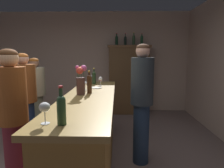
{
  "coord_description": "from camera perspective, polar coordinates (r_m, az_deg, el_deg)",
  "views": [
    {
      "loc": [
        0.73,
        -2.29,
        1.55
      ],
      "look_at": [
        0.65,
        0.72,
        1.11
      ],
      "focal_mm": 31.27,
      "sensor_mm": 36.0,
      "label": 1
    }
  ],
  "objects": [
    {
      "name": "wine_bottle_malbec",
      "position": [
        1.49,
        -14.58,
        -6.83
      ],
      "size": [
        0.07,
        0.07,
        0.29
      ],
      "color": "#2C5032",
      "rests_on": "bar_counter"
    },
    {
      "name": "patron_in_navy",
      "position": [
        2.37,
        -26.98,
        -8.42
      ],
      "size": [
        0.31,
        0.31,
        1.62
      ],
      "rotation": [
        0.0,
        0.0,
        0.59
      ],
      "color": "maroon",
      "rests_on": "ground"
    },
    {
      "name": "wine_glass_spare",
      "position": [
        1.55,
        -19.12,
        -6.59
      ],
      "size": [
        0.08,
        0.08,
        0.17
      ],
      "color": "white",
      "rests_on": "bar_counter"
    },
    {
      "name": "display_cabinet",
      "position": [
        5.22,
        4.87,
        1.62
      ],
      "size": [
        1.11,
        0.46,
        1.81
      ],
      "color": "brown",
      "rests_on": "ground"
    },
    {
      "name": "wine_glass_front",
      "position": [
        3.65,
        -6.08,
        2.0
      ],
      "size": [
        0.07,
        0.07,
        0.15
      ],
      "color": "white",
      "rests_on": "bar_counter"
    },
    {
      "name": "wine_glass_mid",
      "position": [
        3.27,
        -3.4,
        1.33
      ],
      "size": [
        0.06,
        0.06,
        0.16
      ],
      "color": "white",
      "rests_on": "bar_counter"
    },
    {
      "name": "wine_bottle_rose",
      "position": [
        2.65,
        -6.63,
        0.32
      ],
      "size": [
        0.07,
        0.07,
        0.31
      ],
      "color": "#472C19",
      "rests_on": "bar_counter"
    },
    {
      "name": "flower_arrangement",
      "position": [
        2.55,
        -9.12,
        1.35
      ],
      "size": [
        0.14,
        0.17,
        0.39
      ],
      "color": "#482D2B",
      "rests_on": "bar_counter"
    },
    {
      "name": "bartender",
      "position": [
        2.77,
        8.71,
        -4.22
      ],
      "size": [
        0.32,
        0.32,
        1.7
      ],
      "rotation": [
        0.0,
        0.0,
        2.98
      ],
      "color": "#1D2F4B",
      "rests_on": "ground"
    },
    {
      "name": "cheese_plate",
      "position": [
        3.08,
        -4.69,
        -1.09
      ],
      "size": [
        0.18,
        0.18,
        0.01
      ],
      "primitive_type": "cylinder",
      "color": "white",
      "rests_on": "bar_counter"
    },
    {
      "name": "patron_tall",
      "position": [
        3.46,
        -24.05,
        -3.8
      ],
      "size": [
        0.37,
        0.37,
        1.59
      ],
      "rotation": [
        0.0,
        0.0,
        -0.49
      ],
      "color": "navy",
      "rests_on": "ground"
    },
    {
      "name": "display_bottle_center",
      "position": [
        5.21,
        6.37,
        12.77
      ],
      "size": [
        0.07,
        0.07,
        0.33
      ],
      "color": "#2E4A2E",
      "rests_on": "display_cabinet"
    },
    {
      "name": "wall_back",
      "position": [
        5.54,
        -6.1,
        6.36
      ],
      "size": [
        5.44,
        0.12,
        2.72
      ],
      "primitive_type": "cube",
      "color": "#C5AD9C",
      "rests_on": "ground"
    },
    {
      "name": "bar_counter",
      "position": [
        2.72,
        -6.43,
        -13.88
      ],
      "size": [
        0.64,
        2.64,
        1.04
      ],
      "color": "olive",
      "rests_on": "ground"
    },
    {
      "name": "display_bottle_midleft",
      "position": [
        5.19,
        3.91,
        12.65
      ],
      "size": [
        0.07,
        0.07,
        0.31
      ],
      "color": "black",
      "rests_on": "display_cabinet"
    },
    {
      "name": "patron_near_entrance",
      "position": [
        4.13,
        -21.44,
        -2.48
      ],
      "size": [
        0.39,
        0.39,
        1.5
      ],
      "rotation": [
        0.0,
        0.0,
        -0.98
      ],
      "color": "gray",
      "rests_on": "ground"
    },
    {
      "name": "display_bottle_left",
      "position": [
        5.19,
        1.35,
        12.74
      ],
      "size": [
        0.07,
        0.07,
        0.31
      ],
      "color": "#163522",
      "rests_on": "display_cabinet"
    },
    {
      "name": "wine_bottle_merlot",
      "position": [
        3.51,
        -5.28,
        2.03
      ],
      "size": [
        0.07,
        0.07,
        0.29
      ],
      "color": "#20351D",
      "rests_on": "bar_counter"
    },
    {
      "name": "display_bottle_midright",
      "position": [
        5.23,
        8.69,
        12.63
      ],
      "size": [
        0.07,
        0.07,
        0.3
      ],
      "color": "#234E31",
      "rests_on": "display_cabinet"
    },
    {
      "name": "wine_glass_rear",
      "position": [
        2.9,
        -7.86,
        0.05
      ],
      "size": [
        0.07,
        0.07,
        0.13
      ],
      "color": "white",
      "rests_on": "bar_counter"
    }
  ]
}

